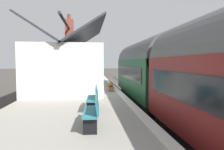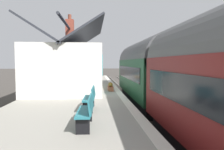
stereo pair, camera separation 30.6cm
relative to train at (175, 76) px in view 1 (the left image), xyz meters
name	(u,v)px [view 1 (the left image)]	position (x,y,z in m)	size (l,w,h in m)	color
ground_plane	(139,109)	(3.07, 0.90, -2.22)	(160.00, 160.00, 0.00)	#423D38
platform	(77,102)	(3.07, 4.65, -1.73)	(32.00, 5.50, 0.98)	gray
platform_edge_coping	(120,93)	(3.07, 2.08, -1.23)	(32.00, 0.36, 0.02)	beige
rail_near	(165,107)	(3.07, -0.72, -2.15)	(52.00, 0.08, 0.14)	gray
rail_far	(142,107)	(3.07, 0.72, -2.15)	(52.00, 0.08, 0.14)	gray
train	(175,76)	(0.00, 0.00, 0.00)	(17.99, 2.73, 4.32)	black
station_building	(68,67)	(4.56, 5.29, 0.30)	(6.86, 4.51, 5.23)	white
bench_near_building	(93,111)	(-3.10, 3.80, -0.76)	(1.42, 0.49, 0.88)	#26727F
bench_mid_platform	(91,76)	(11.06, 3.77, -0.76)	(1.42, 0.49, 0.88)	#26727F
bench_platform_end	(94,98)	(-1.00, 3.74, -0.76)	(1.42, 0.50, 0.88)	#26727F
planter_edge_far	(111,87)	(4.25, 2.52, -0.98)	(1.01, 0.32, 0.54)	#9E5138
planter_bench_left	(95,78)	(9.82, 3.36, -0.87)	(0.50, 0.50, 0.66)	teal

